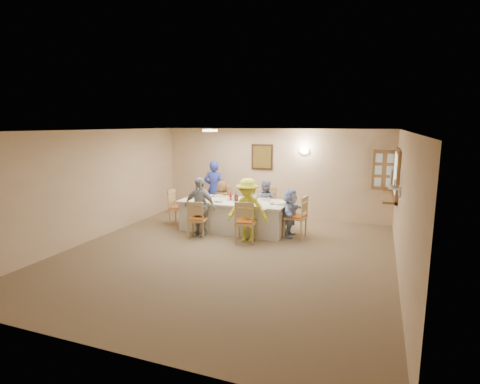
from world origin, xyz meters
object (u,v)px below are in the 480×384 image
(chair_right_end, at_px, (296,216))
(caregiver, at_px, (214,189))
(serving_hatch, at_px, (397,174))
(desk_fan, at_px, (393,180))
(chair_front_right, at_px, (246,222))
(diner_back_right, at_px, (265,203))
(chair_front_left, at_px, (198,219))
(dining_table, at_px, (234,216))
(chair_left_end, at_px, (179,207))
(chair_back_left, at_px, (224,204))
(diner_right_end, at_px, (290,213))
(diner_front_left, at_px, (200,207))
(condiment_ketchup, at_px, (230,196))
(diner_front_right, at_px, (248,210))
(diner_back_left, at_px, (222,201))
(chair_back_right, at_px, (266,206))

(chair_right_end, bearing_deg, caregiver, -108.56)
(serving_hatch, xyz_separation_m, desk_fan, (-0.11, -1.35, 0.05))
(chair_front_right, distance_m, diner_back_right, 1.48)
(chair_front_left, height_order, diner_back_right, diner_back_right)
(dining_table, height_order, chair_left_end, chair_left_end)
(chair_back_left, xyz_separation_m, chair_left_end, (-0.95, -0.80, 0.00))
(chair_front_right, height_order, chair_right_end, chair_right_end)
(diner_right_end, bearing_deg, caregiver, 65.15)
(chair_front_left, height_order, diner_front_left, diner_front_left)
(chair_front_right, bearing_deg, chair_left_end, -29.26)
(chair_front_right, distance_m, diner_right_end, 1.15)
(desk_fan, xyz_separation_m, diner_front_left, (-4.18, -0.01, -0.85))
(chair_left_end, distance_m, condiment_ketchup, 1.51)
(chair_front_left, relative_size, diner_front_right, 0.62)
(chair_front_left, height_order, condiment_ketchup, condiment_ketchup)
(chair_left_end, distance_m, caregiver, 1.30)
(diner_front_left, height_order, condiment_ketchup, diner_front_left)
(serving_hatch, relative_size, diner_back_left, 1.32)
(dining_table, distance_m, chair_back_left, 1.00)
(chair_back_right, distance_m, caregiver, 1.71)
(chair_front_right, xyz_separation_m, chair_left_end, (-2.15, 0.80, -0.01))
(chair_left_end, bearing_deg, condiment_ketchup, -94.18)
(chair_right_end, distance_m, diner_front_left, 2.26)
(chair_front_right, relative_size, diner_back_right, 0.80)
(chair_right_end, bearing_deg, diner_back_left, -102.25)
(chair_back_left, bearing_deg, diner_front_left, -92.93)
(diner_back_right, relative_size, caregiver, 0.75)
(desk_fan, bearing_deg, diner_right_end, 162.83)
(chair_right_end, xyz_separation_m, condiment_ketchup, (-1.64, 0.01, 0.36))
(chair_left_end, height_order, chair_right_end, chair_right_end)
(serving_hatch, relative_size, diner_front_left, 1.07)
(chair_right_end, height_order, diner_right_end, diner_right_end)
(chair_left_end, xyz_separation_m, diner_front_left, (0.95, -0.68, 0.23))
(diner_back_right, bearing_deg, diner_back_left, 4.73)
(diner_front_left, xyz_separation_m, diner_right_end, (2.02, 0.68, -0.13))
(chair_left_end, distance_m, diner_right_end, 2.97)
(serving_hatch, distance_m, diner_back_left, 4.39)
(diner_back_right, distance_m, condiment_ketchup, 1.00)
(dining_table, relative_size, diner_back_left, 2.33)
(diner_front_left, xyz_separation_m, diner_front_right, (1.20, 0.00, 0.02))
(chair_back_left, bearing_deg, serving_hatch, -4.51)
(chair_left_end, bearing_deg, diner_front_left, -130.06)
(chair_back_right, height_order, diner_front_left, diner_front_left)
(desk_fan, xyz_separation_m, caregiver, (-4.63, 1.82, -0.74))
(diner_right_end, bearing_deg, diner_back_left, 71.51)
(desk_fan, xyz_separation_m, diner_right_end, (-2.16, 0.67, -0.98))
(chair_front_left, distance_m, diner_front_right, 1.24)
(chair_front_right, xyz_separation_m, diner_front_left, (-1.20, 0.12, 0.22))
(chair_front_left, distance_m, diner_back_left, 1.49)
(diner_back_left, relative_size, diner_right_end, 0.99)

